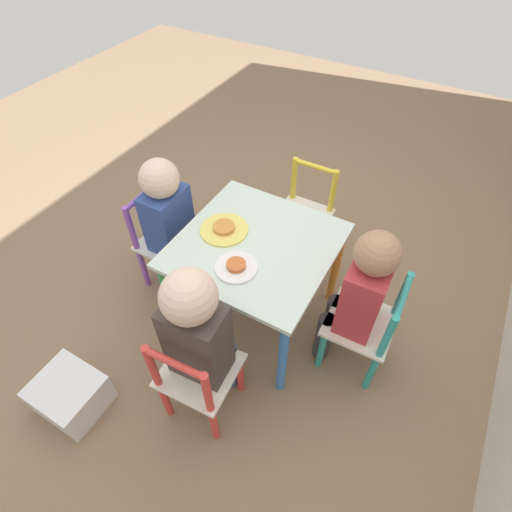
% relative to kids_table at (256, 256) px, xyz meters
% --- Properties ---
extents(ground_plane, '(6.00, 6.00, 0.00)m').
position_rel_kids_table_xyz_m(ground_plane, '(0.00, 0.00, -0.42)').
color(ground_plane, '#7F664C').
extents(kids_table, '(0.60, 0.60, 0.49)m').
position_rel_kids_table_xyz_m(kids_table, '(0.00, 0.00, 0.00)').
color(kids_table, silver).
rests_on(kids_table, ground_plane).
extents(chair_purple, '(0.26, 0.26, 0.51)m').
position_rel_kids_table_xyz_m(chair_purple, '(0.00, -0.49, -0.17)').
color(chair_purple, silver).
rests_on(chair_purple, ground_plane).
extents(chair_red, '(0.28, 0.28, 0.51)m').
position_rel_kids_table_xyz_m(chair_red, '(0.49, 0.03, -0.17)').
color(chair_red, silver).
rests_on(chair_red, ground_plane).
extents(chair_teal, '(0.27, 0.27, 0.51)m').
position_rel_kids_table_xyz_m(chair_teal, '(-0.01, 0.49, -0.17)').
color(chair_teal, silver).
rests_on(chair_teal, ground_plane).
extents(chair_yellow, '(0.26, 0.26, 0.51)m').
position_rel_kids_table_xyz_m(chair_yellow, '(-0.49, -0.00, -0.17)').
color(chair_yellow, silver).
rests_on(chair_yellow, ground_plane).
extents(child_front, '(0.20, 0.22, 0.72)m').
position_rel_kids_table_xyz_m(child_front, '(0.00, -0.43, 0.02)').
color(child_front, '#4C608E').
rests_on(child_front, ground_plane).
extents(child_right, '(0.23, 0.21, 0.77)m').
position_rel_kids_table_xyz_m(child_right, '(0.43, 0.03, 0.05)').
color(child_right, '#4C608E').
rests_on(child_right, ground_plane).
extents(child_back, '(0.20, 0.21, 0.74)m').
position_rel_kids_table_xyz_m(child_back, '(-0.01, 0.43, 0.02)').
color(child_back, '#38383D').
rests_on(child_back, ground_plane).
extents(plate_front, '(0.20, 0.20, 0.03)m').
position_rel_kids_table_xyz_m(plate_front, '(-0.00, -0.15, 0.08)').
color(plate_front, '#EADB66').
rests_on(plate_front, kids_table).
extents(plate_right, '(0.16, 0.16, 0.03)m').
position_rel_kids_table_xyz_m(plate_right, '(0.15, 0.00, 0.08)').
color(plate_right, white).
rests_on(plate_right, kids_table).
extents(storage_bin, '(0.23, 0.25, 0.16)m').
position_rel_kids_table_xyz_m(storage_bin, '(0.74, -0.42, -0.34)').
color(storage_bin, silver).
rests_on(storage_bin, ground_plane).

